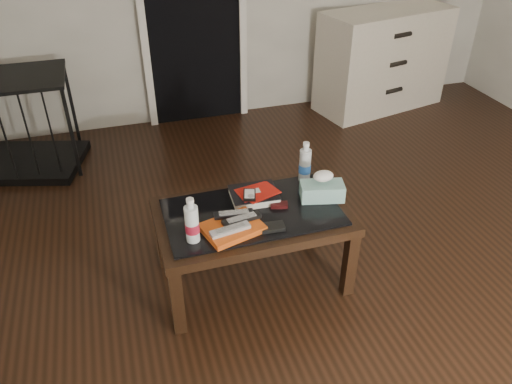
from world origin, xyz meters
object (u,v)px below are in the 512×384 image
Objects in this scene: coffee_table at (252,221)px; water_bottle_left at (192,220)px; water_bottle_right at (305,162)px; tissue_box at (322,191)px; textbook at (254,195)px; pet_crate at (15,139)px; dresser at (383,60)px.

coffee_table is 0.41m from water_bottle_left.
water_bottle_left and water_bottle_right have the same top height.
textbook is at bearing 177.80° from tissue_box.
pet_crate is at bearing 128.04° from coffee_table.
water_bottle_left is (1.01, -1.87, 0.35)m from pet_crate.
water_bottle_right is 1.03× the size of tissue_box.
pet_crate is at bearing 138.63° from water_bottle_right.
pet_crate is at bearing 149.15° from tissue_box.
pet_crate is (-3.20, -0.23, -0.22)m from dresser.
dresser is 2.59m from textbook.
tissue_box is (-1.46, -1.95, 0.06)m from dresser.
water_bottle_left is 0.79m from water_bottle_right.
coffee_table is 4.20× the size of water_bottle_left.
textbook is 0.36m from tissue_box.
dresser is (1.85, 1.95, 0.05)m from coffee_table.
water_bottle_right is 0.22m from tissue_box.
pet_crate is 4.48× the size of tissue_box.
water_bottle_right is (1.72, -1.52, 0.35)m from pet_crate.
water_bottle_right is at bearing 29.28° from coffee_table.
water_bottle_right is at bearing -142.62° from dresser.
pet_crate is 2.46m from tissue_box.
coffee_table is 0.46m from water_bottle_right.
water_bottle_right is at bearing 20.28° from textbook.
dresser is 5.56× the size of tissue_box.
tissue_box reaches higher than textbook.
tissue_box is at bearing -12.99° from textbook.
water_bottle_left reaches higher than tissue_box.
coffee_table is at bearing -108.60° from textbook.
pet_crate reaches higher than tissue_box.
pet_crate is 2.32m from water_bottle_right.
dresser is 5.38× the size of water_bottle_left.
water_bottle_right is (0.33, 0.10, 0.10)m from textbook.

